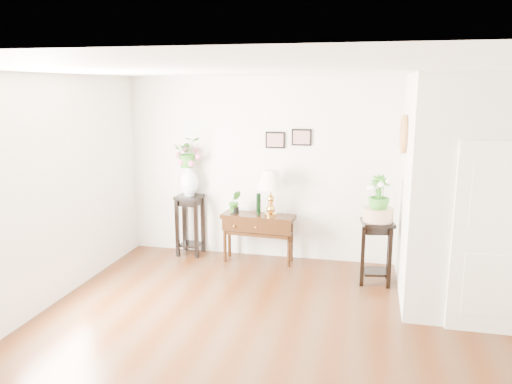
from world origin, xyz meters
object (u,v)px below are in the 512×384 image
(plant_stand_b, at_px, (376,252))
(table_lamp, at_px, (271,193))
(plant_stand_a, at_px, (190,225))
(console_table, at_px, (258,238))

(plant_stand_b, bearing_deg, table_lamp, 163.03)
(plant_stand_a, bearing_deg, plant_stand_b, -11.17)
(console_table, relative_size, table_lamp, 1.59)
(console_table, bearing_deg, table_lamp, 4.13)
(table_lamp, height_order, plant_stand_a, table_lamp)
(table_lamp, relative_size, plant_stand_a, 0.72)
(console_table, height_order, table_lamp, table_lamp)
(console_table, relative_size, plant_stand_b, 1.27)
(table_lamp, bearing_deg, console_table, 180.00)
(console_table, xyz_separation_m, plant_stand_a, (-1.13, 0.09, 0.11))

